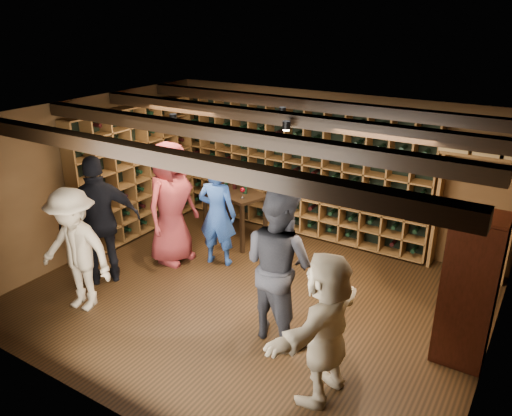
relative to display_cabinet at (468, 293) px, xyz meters
The scene contains 13 objects.
ground 2.85m from the display_cabinet, behind, with size 6.00×6.00×0.00m, color black.
room_shell 3.14m from the display_cabinet, behind, with size 6.00×6.00×6.00m.
wine_rack_back 3.89m from the display_cabinet, 146.67° to the left, with size 4.65×0.30×2.20m.
wine_rack_left 5.59m from the display_cabinet, behind, with size 0.30×2.65×2.20m.
crate_shelf 2.26m from the display_cabinet, 98.20° to the left, with size 1.20×0.32×2.07m.
display_cabinet is the anchor object (origin of this frame).
man_blue_shirt 3.72m from the display_cabinet, behind, with size 0.60×0.39×1.64m, color navy.
man_grey_suit 2.11m from the display_cabinet, 160.23° to the right, with size 0.94×0.73×1.93m, color black.
guest_red_floral 4.36m from the display_cabinet, behind, with size 0.95×0.62×1.93m, color maroon.
guest_woman_black 4.86m from the display_cabinet, 169.35° to the right, with size 1.11×0.46×1.90m, color black.
guest_khaki 4.78m from the display_cabinet, 160.90° to the right, with size 1.09×0.63×1.69m, color #9C8A6C.
guest_beige 1.74m from the display_cabinet, 128.49° to the right, with size 1.51×0.48×1.63m, color tan.
tasting_table 4.21m from the display_cabinet, 161.81° to the left, with size 1.30×0.94×1.17m.
Camera 1 is at (3.23, -5.03, 3.75)m, focal length 35.00 mm.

